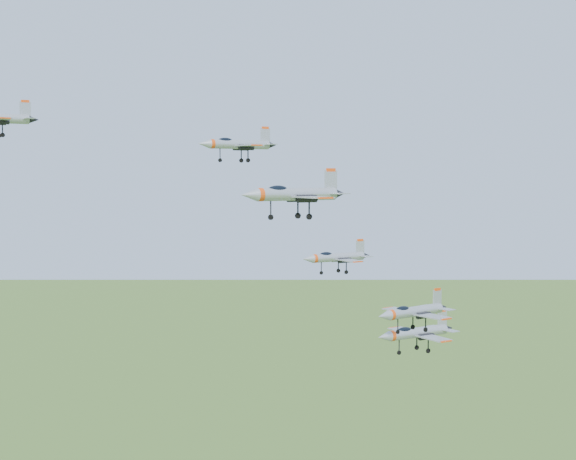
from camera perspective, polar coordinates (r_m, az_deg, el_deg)
jet_left_high at (r=101.69m, az=-3.64°, el=6.11°), size 10.97×9.07×2.93m
jet_right_high at (r=85.38m, az=0.40°, el=2.58°), size 12.97×10.69×3.47m
jet_left_low at (r=110.77m, az=3.43°, el=-1.93°), size 11.07×9.14×2.96m
jet_right_low at (r=95.31m, az=8.87°, el=-5.75°), size 11.41×9.44×3.05m
jet_trail at (r=117.50m, az=9.06°, el=-7.21°), size 13.89×11.43×3.72m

